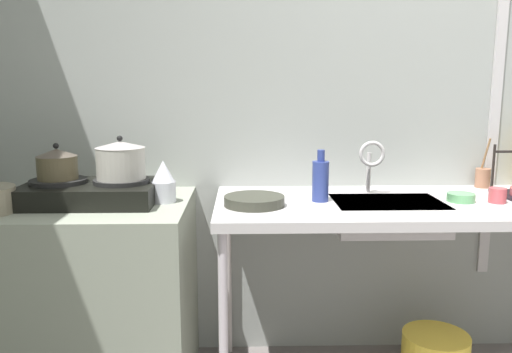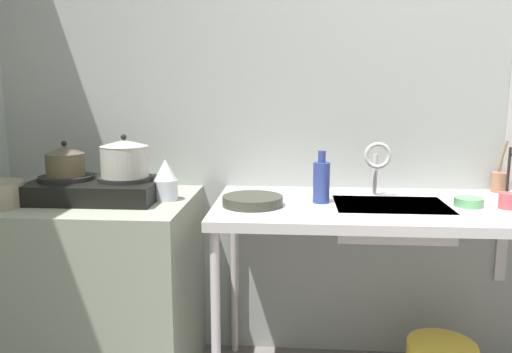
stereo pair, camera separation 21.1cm
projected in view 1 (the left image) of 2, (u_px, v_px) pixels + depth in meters
wall_back at (446, 84)px, 2.46m from camera, size 5.22×0.10×2.68m
wall_metal_strip at (499, 56)px, 2.38m from camera, size 0.05×0.01×2.14m
counter_concrete at (84, 298)px, 2.19m from camera, size 0.92×0.68×0.85m
counter_sink at (404, 214)px, 2.16m from camera, size 1.61×0.68×0.85m
stove at (91, 192)px, 2.11m from camera, size 0.55×0.36×0.10m
pot_on_left_burner at (57, 164)px, 2.09m from camera, size 0.17×0.17×0.15m
pot_on_right_burner at (121, 160)px, 2.09m from camera, size 0.20×0.20×0.18m
percolator at (164, 182)px, 2.12m from camera, size 0.10×0.10×0.18m
sink_basin at (387, 215)px, 2.16m from camera, size 0.46×0.33×0.12m
faucet at (371, 158)px, 2.27m from camera, size 0.12×0.07×0.24m
frying_pan at (254, 201)px, 2.06m from camera, size 0.25×0.25×0.04m
cup_by_rack at (497, 195)px, 2.11m from camera, size 0.07×0.07×0.06m
small_bowl_on_drainboard at (461, 197)px, 2.14m from camera, size 0.12×0.12×0.04m
bottle_by_sink at (320, 180)px, 2.13m from camera, size 0.07×0.07×0.22m
utensil_jar at (483, 177)px, 2.44m from camera, size 0.07×0.07×0.24m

